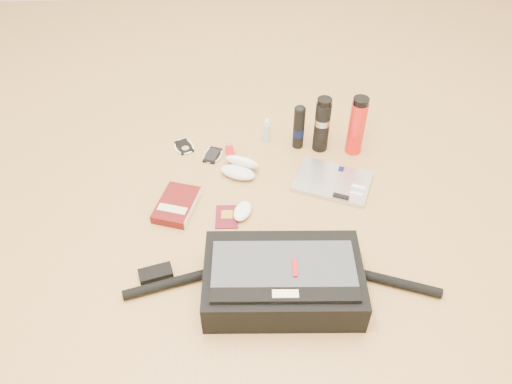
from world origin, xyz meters
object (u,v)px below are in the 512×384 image
laptop (333,182)px  book (177,205)px  thermos_black (322,124)px  thermos_red (357,126)px  messenger_bag (282,280)px

laptop → book: size_ratio=1.51×
laptop → thermos_black: thermos_black is taller
thermos_black → laptop: bearing=-84.2°
book → thermos_red: 0.80m
messenger_bag → book: (-0.37, 0.39, -0.05)m
thermos_black → thermos_red: (0.14, -0.02, 0.01)m
laptop → book: (-0.61, -0.11, 0.01)m
book → thermos_black: bearing=46.7°
laptop → book: 0.62m
messenger_bag → thermos_red: 0.80m
book → thermos_black: (0.59, 0.34, 0.11)m
messenger_bag → laptop: messenger_bag is taller
messenger_bag → thermos_red: bearing=64.8°
messenger_bag → thermos_black: (0.22, 0.73, 0.06)m
book → thermos_red: thermos_red is taller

